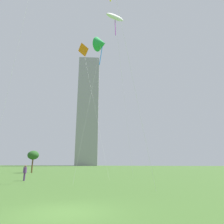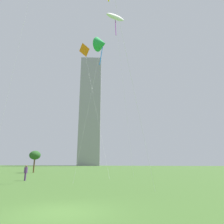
{
  "view_description": "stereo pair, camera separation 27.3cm",
  "coord_description": "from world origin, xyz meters",
  "px_view_note": "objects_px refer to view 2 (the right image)",
  "views": [
    {
      "loc": [
        3.82,
        -8.44,
        2.05
      ],
      "look_at": [
        -0.42,
        12.02,
        7.51
      ],
      "focal_mm": 31.25,
      "sensor_mm": 36.0,
      "label": 1
    },
    {
      "loc": [
        4.08,
        -8.38,
        2.05
      ],
      "look_at": [
        -0.42,
        12.02,
        7.51
      ],
      "focal_mm": 31.25,
      "sensor_mm": 36.0,
      "label": 2
    }
  ],
  "objects_px": {
    "distant_highrise_0": "(91,111)",
    "kite_flying_5": "(101,44)",
    "person_standing_0": "(26,172)",
    "kite_flying_1": "(116,18)",
    "kite_flying_2": "(85,51)",
    "park_tree_0": "(35,155)"
  },
  "relations": [
    {
      "from": "kite_flying_5",
      "to": "park_tree_0",
      "type": "height_order",
      "value": "kite_flying_5"
    },
    {
      "from": "kite_flying_1",
      "to": "park_tree_0",
      "type": "height_order",
      "value": "kite_flying_1"
    },
    {
      "from": "park_tree_0",
      "to": "distant_highrise_0",
      "type": "xyz_separation_m",
      "value": [
        -23.54,
        104.59,
        38.5
      ]
    },
    {
      "from": "kite_flying_1",
      "to": "kite_flying_5",
      "type": "xyz_separation_m",
      "value": [
        -1.6,
        -2.08,
        -5.71
      ]
    },
    {
      "from": "person_standing_0",
      "to": "park_tree_0",
      "type": "xyz_separation_m",
      "value": [
        -10.33,
        17.09,
        2.59
      ]
    },
    {
      "from": "kite_flying_5",
      "to": "park_tree_0",
      "type": "bearing_deg",
      "value": 139.78
    },
    {
      "from": "park_tree_0",
      "to": "person_standing_0",
      "type": "bearing_deg",
      "value": -58.85
    },
    {
      "from": "kite_flying_1",
      "to": "park_tree_0",
      "type": "distance_m",
      "value": 32.05
    },
    {
      "from": "kite_flying_2",
      "to": "kite_flying_5",
      "type": "distance_m",
      "value": 15.75
    },
    {
      "from": "kite_flying_2",
      "to": "distant_highrise_0",
      "type": "height_order",
      "value": "distant_highrise_0"
    },
    {
      "from": "person_standing_0",
      "to": "distant_highrise_0",
      "type": "height_order",
      "value": "distant_highrise_0"
    },
    {
      "from": "person_standing_0",
      "to": "kite_flying_5",
      "type": "relative_size",
      "value": 0.09
    },
    {
      "from": "distant_highrise_0",
      "to": "kite_flying_5",
      "type": "bearing_deg",
      "value": -85.64
    },
    {
      "from": "person_standing_0",
      "to": "distant_highrise_0",
      "type": "relative_size",
      "value": 0.02
    },
    {
      "from": "person_standing_0",
      "to": "distant_highrise_0",
      "type": "distance_m",
      "value": 132.82
    },
    {
      "from": "kite_flying_2",
      "to": "kite_flying_1",
      "type": "bearing_deg",
      "value": -48.81
    },
    {
      "from": "kite_flying_2",
      "to": "park_tree_0",
      "type": "distance_m",
      "value": 24.96
    },
    {
      "from": "person_standing_0",
      "to": "park_tree_0",
      "type": "bearing_deg",
      "value": -18.37
    },
    {
      "from": "person_standing_0",
      "to": "kite_flying_2",
      "type": "relative_size",
      "value": 0.07
    },
    {
      "from": "park_tree_0",
      "to": "kite_flying_1",
      "type": "bearing_deg",
      "value": -34.26
    },
    {
      "from": "kite_flying_5",
      "to": "distant_highrise_0",
      "type": "relative_size",
      "value": 0.22
    },
    {
      "from": "person_standing_0",
      "to": "kite_flying_1",
      "type": "height_order",
      "value": "kite_flying_1"
    }
  ]
}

